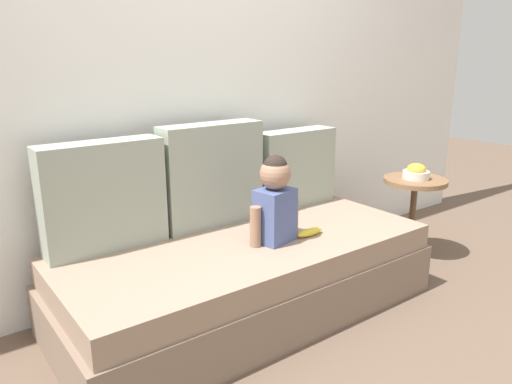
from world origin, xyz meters
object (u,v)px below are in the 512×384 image
banana (310,232)px  side_table (414,197)px  couch (248,277)px  throw_pillow_left (103,197)px  toddler (275,199)px  fruit_bowl (416,172)px  throw_pillow_right (295,168)px  throw_pillow_center (212,175)px

banana → side_table: side_table is taller
couch → throw_pillow_left: throw_pillow_left is taller
couch → toddler: (0.11, -0.08, 0.42)m
couch → fruit_bowl: (1.30, -0.07, 0.39)m
throw_pillow_left → side_table: throw_pillow_left is taller
throw_pillow_right → toddler: bearing=-140.1°
throw_pillow_center → fruit_bowl: bearing=-17.2°
toddler → throw_pillow_center: bearing=104.9°
toddler → fruit_bowl: size_ratio=2.66×
throw_pillow_left → throw_pillow_center: (0.61, 0.00, 0.02)m
throw_pillow_right → fruit_bowl: (0.69, -0.40, -0.05)m
couch → side_table: (1.30, -0.07, 0.22)m
toddler → throw_pillow_right: bearing=39.9°
couch → toddler: 0.45m
fruit_bowl → couch: bearing=176.9°
throw_pillow_right → toddler: size_ratio=1.20×
throw_pillow_center → throw_pillow_right: (0.61, 0.00, -0.04)m
throw_pillow_center → side_table: 1.38m
fruit_bowl → side_table: bearing=0.0°
banana → fruit_bowl: size_ratio=1.01×
side_table → throw_pillow_center: bearing=162.8°
throw_pillow_right → side_table: 0.82m
throw_pillow_left → toddler: bearing=-30.0°
toddler → side_table: 1.20m
toddler → banana: (0.19, -0.06, -0.20)m
couch → throw_pillow_center: size_ratio=3.36×
throw_pillow_left → throw_pillow_right: throw_pillow_left is taller
throw_pillow_left → throw_pillow_right: size_ratio=1.09×
toddler → side_table: (1.18, 0.01, -0.20)m
throw_pillow_center → fruit_bowl: size_ratio=3.47×
couch → throw_pillow_left: (-0.61, 0.33, 0.47)m
banana → side_table: 0.99m
throw_pillow_center → couch: bearing=-90.0°
throw_pillow_center → banana: size_ratio=3.44×
throw_pillow_right → toddler: 0.65m
throw_pillow_center → throw_pillow_left: bearing=180.0°
throw_pillow_left → banana: size_ratio=3.45×
toddler → couch: bearing=142.8°
couch → throw_pillow_center: throw_pillow_center is taller
throw_pillow_center → toddler: (0.11, -0.42, -0.06)m
throw_pillow_center → throw_pillow_right: 0.61m
couch → banana: size_ratio=11.55×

